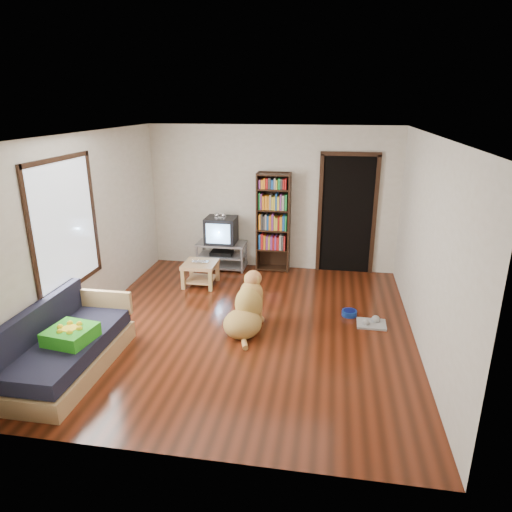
% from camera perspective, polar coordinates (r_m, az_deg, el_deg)
% --- Properties ---
extents(ground, '(5.00, 5.00, 0.00)m').
position_cam_1_polar(ground, '(6.43, -1.09, -8.87)').
color(ground, '#59200F').
rests_on(ground, ground).
extents(ceiling, '(5.00, 5.00, 0.00)m').
position_cam_1_polar(ceiling, '(5.70, -1.26, 14.94)').
color(ceiling, white).
rests_on(ceiling, ground).
extents(wall_back, '(4.50, 0.00, 4.50)m').
position_cam_1_polar(wall_back, '(8.33, 2.02, 7.14)').
color(wall_back, beige).
rests_on(wall_back, ground).
extents(wall_front, '(4.50, 0.00, 4.50)m').
position_cam_1_polar(wall_front, '(3.68, -8.44, -8.70)').
color(wall_front, beige).
rests_on(wall_front, ground).
extents(wall_left, '(0.00, 5.00, 5.00)m').
position_cam_1_polar(wall_left, '(6.71, -20.44, 3.07)').
color(wall_left, beige).
rests_on(wall_left, ground).
extents(wall_right, '(0.00, 5.00, 5.00)m').
position_cam_1_polar(wall_right, '(5.96, 20.62, 1.16)').
color(wall_right, beige).
rests_on(wall_right, ground).
extents(green_cushion, '(0.53, 0.53, 0.16)m').
position_cam_1_polar(green_cushion, '(5.60, -22.15, -9.07)').
color(green_cushion, green).
rests_on(green_cushion, sofa).
extents(laptop, '(0.29, 0.19, 0.02)m').
position_cam_1_polar(laptop, '(7.71, -7.07, -0.83)').
color(laptop, silver).
rests_on(laptop, coffee_table).
extents(dog_bowl, '(0.22, 0.22, 0.08)m').
position_cam_1_polar(dog_bowl, '(6.86, 11.58, -7.00)').
color(dog_bowl, navy).
rests_on(dog_bowl, ground).
extents(grey_rag, '(0.41, 0.33, 0.03)m').
position_cam_1_polar(grey_rag, '(6.67, 14.22, -8.24)').
color(grey_rag, '#A0A0A0').
rests_on(grey_rag, ground).
extents(window, '(0.03, 1.46, 1.70)m').
position_cam_1_polar(window, '(6.24, -22.73, 3.57)').
color(window, white).
rests_on(window, wall_left).
extents(doorway, '(1.03, 0.05, 2.19)m').
position_cam_1_polar(doorway, '(8.29, 11.31, 5.44)').
color(doorway, black).
rests_on(doorway, wall_back).
extents(tv_stand, '(0.90, 0.45, 0.50)m').
position_cam_1_polar(tv_stand, '(8.53, -4.29, 0.19)').
color(tv_stand, '#99999E').
rests_on(tv_stand, ground).
extents(crt_tv, '(0.55, 0.52, 0.58)m').
position_cam_1_polar(crt_tv, '(8.41, -4.34, 3.30)').
color(crt_tv, black).
rests_on(crt_tv, tv_stand).
extents(bookshelf, '(0.60, 0.30, 1.80)m').
position_cam_1_polar(bookshelf, '(8.24, 2.19, 4.87)').
color(bookshelf, black).
rests_on(bookshelf, ground).
extents(sofa, '(0.80, 1.80, 0.80)m').
position_cam_1_polar(sofa, '(5.81, -22.64, -10.75)').
color(sofa, tan).
rests_on(sofa, ground).
extents(coffee_table, '(0.55, 0.55, 0.40)m').
position_cam_1_polar(coffee_table, '(7.78, -6.97, -1.66)').
color(coffee_table, tan).
rests_on(coffee_table, ground).
extents(dog, '(0.63, 1.01, 0.82)m').
position_cam_1_polar(dog, '(6.22, -1.16, -6.74)').
color(dog, '#B38544').
rests_on(dog, ground).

